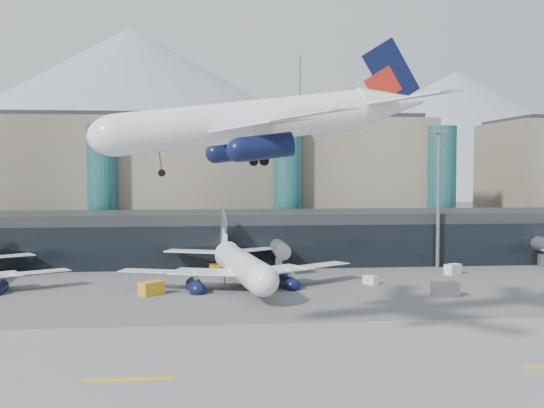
{
  "coord_description": "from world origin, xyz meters",
  "views": [
    {
      "loc": [
        -13.54,
        -74.62,
        18.5
      ],
      "look_at": [
        -2.71,
        32.0,
        12.88
      ],
      "focal_mm": 45.0,
      "sensor_mm": 36.0,
      "label": 1
    }
  ],
  "objects_px": {
    "lightmast_mid": "(438,190)",
    "jet_parked_mid": "(238,255)",
    "veh_b": "(215,269)",
    "veh_d": "(453,269)",
    "hero_jet": "(278,109)",
    "veh_c": "(445,289)",
    "veh_g": "(371,280)",
    "veh_h": "(151,288)"
  },
  "relations": [
    {
      "from": "veh_c",
      "to": "veh_h",
      "type": "height_order",
      "value": "veh_c"
    },
    {
      "from": "veh_b",
      "to": "veh_d",
      "type": "height_order",
      "value": "veh_d"
    },
    {
      "from": "veh_h",
      "to": "veh_c",
      "type": "bearing_deg",
      "value": -49.95
    },
    {
      "from": "veh_d",
      "to": "veh_h",
      "type": "bearing_deg",
      "value": 159.63
    },
    {
      "from": "jet_parked_mid",
      "to": "veh_b",
      "type": "relative_size",
      "value": 14.03
    },
    {
      "from": "jet_parked_mid",
      "to": "veh_d",
      "type": "relative_size",
      "value": 12.43
    },
    {
      "from": "veh_b",
      "to": "veh_d",
      "type": "bearing_deg",
      "value": -104.72
    },
    {
      "from": "hero_jet",
      "to": "veh_c",
      "type": "distance_m",
      "value": 45.31
    },
    {
      "from": "jet_parked_mid",
      "to": "veh_c",
      "type": "xyz_separation_m",
      "value": [
        29.32,
        -12.63,
        -3.69
      ]
    },
    {
      "from": "hero_jet",
      "to": "veh_b",
      "type": "relative_size",
      "value": 12.73
    },
    {
      "from": "lightmast_mid",
      "to": "jet_parked_mid",
      "type": "xyz_separation_m",
      "value": [
        -38.08,
        -15.43,
        -9.67
      ]
    },
    {
      "from": "hero_jet",
      "to": "veh_b",
      "type": "height_order",
      "value": "hero_jet"
    },
    {
      "from": "veh_d",
      "to": "lightmast_mid",
      "type": "bearing_deg",
      "value": 52.81
    },
    {
      "from": "veh_b",
      "to": "lightmast_mid",
      "type": "bearing_deg",
      "value": -93.3
    },
    {
      "from": "veh_c",
      "to": "veh_g",
      "type": "height_order",
      "value": "veh_c"
    },
    {
      "from": "veh_g",
      "to": "veh_h",
      "type": "height_order",
      "value": "veh_h"
    },
    {
      "from": "hero_jet",
      "to": "veh_h",
      "type": "relative_size",
      "value": 9.86
    },
    {
      "from": "lightmast_mid",
      "to": "veh_d",
      "type": "xyz_separation_m",
      "value": [
        -0.15,
        -8.3,
        -13.53
      ]
    },
    {
      "from": "lightmast_mid",
      "to": "veh_d",
      "type": "bearing_deg",
      "value": -91.03
    },
    {
      "from": "veh_h",
      "to": "veh_g",
      "type": "bearing_deg",
      "value": -33.17
    },
    {
      "from": "veh_c",
      "to": "hero_jet",
      "type": "bearing_deg",
      "value": -134.86
    },
    {
      "from": "veh_d",
      "to": "veh_g",
      "type": "distance_m",
      "value": 18.91
    },
    {
      "from": "hero_jet",
      "to": "jet_parked_mid",
      "type": "relative_size",
      "value": 0.91
    },
    {
      "from": "hero_jet",
      "to": "veh_b",
      "type": "bearing_deg",
      "value": 88.09
    },
    {
      "from": "hero_jet",
      "to": "veh_d",
      "type": "height_order",
      "value": "hero_jet"
    },
    {
      "from": "veh_d",
      "to": "veh_h",
      "type": "xyz_separation_m",
      "value": [
        -50.99,
        -14.43,
        0.09
      ]
    },
    {
      "from": "jet_parked_mid",
      "to": "veh_c",
      "type": "bearing_deg",
      "value": -121.34
    },
    {
      "from": "veh_c",
      "to": "veh_g",
      "type": "bearing_deg",
      "value": 126.44
    },
    {
      "from": "lightmast_mid",
      "to": "veh_d",
      "type": "relative_size",
      "value": 8.22
    },
    {
      "from": "lightmast_mid",
      "to": "jet_parked_mid",
      "type": "height_order",
      "value": "lightmast_mid"
    },
    {
      "from": "lightmast_mid",
      "to": "veh_b",
      "type": "distance_m",
      "value": 43.81
    },
    {
      "from": "lightmast_mid",
      "to": "veh_b",
      "type": "height_order",
      "value": "lightmast_mid"
    },
    {
      "from": "hero_jet",
      "to": "jet_parked_mid",
      "type": "height_order",
      "value": "hero_jet"
    },
    {
      "from": "lightmast_mid",
      "to": "veh_g",
      "type": "relative_size",
      "value": 10.87
    },
    {
      "from": "jet_parked_mid",
      "to": "veh_g",
      "type": "relative_size",
      "value": 16.44
    },
    {
      "from": "lightmast_mid",
      "to": "veh_g",
      "type": "xyz_separation_m",
      "value": [
        -16.96,
        -16.95,
        -13.73
      ]
    },
    {
      "from": "jet_parked_mid",
      "to": "veh_d",
      "type": "height_order",
      "value": "jet_parked_mid"
    },
    {
      "from": "veh_b",
      "to": "veh_h",
      "type": "distance_m",
      "value": 22.08
    },
    {
      "from": "veh_b",
      "to": "veh_c",
      "type": "xyz_separation_m",
      "value": [
        32.78,
        -25.23,
        0.26
      ]
    },
    {
      "from": "veh_b",
      "to": "jet_parked_mid",
      "type": "bearing_deg",
      "value": -171.82
    },
    {
      "from": "veh_c",
      "to": "veh_b",
      "type": "bearing_deg",
      "value": 142.44
    },
    {
      "from": "hero_jet",
      "to": "veh_d",
      "type": "distance_m",
      "value": 63.92
    }
  ]
}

